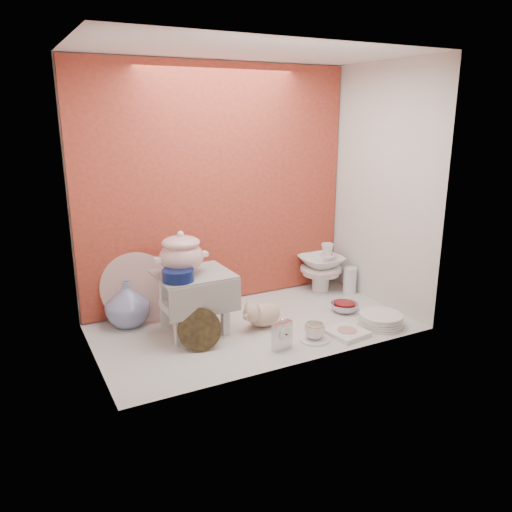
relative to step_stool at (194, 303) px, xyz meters
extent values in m
plane|color=silver|center=(0.33, -0.09, -0.17)|extent=(1.80, 1.80, 0.00)
cube|color=#B7492D|center=(0.33, 0.41, 0.58)|extent=(1.80, 0.06, 1.50)
cube|color=silver|center=(-0.57, -0.09, 0.58)|extent=(0.06, 1.00, 1.50)
cube|color=silver|center=(1.23, -0.09, 0.58)|extent=(0.06, 1.00, 1.50)
cube|color=white|center=(0.33, -0.09, 1.33)|extent=(1.80, 1.00, 0.06)
cylinder|color=#09164A|center=(-0.11, -0.09, 0.21)|extent=(0.21, 0.21, 0.06)
imported|color=silver|center=(-0.31, 0.27, -0.04)|extent=(0.34, 0.34, 0.27)
cube|color=silver|center=(0.33, -0.42, -0.09)|extent=(0.12, 0.07, 0.17)
ellipsoid|color=#C7A68C|center=(0.38, -0.12, -0.10)|extent=(0.28, 0.20, 0.15)
cylinder|color=white|center=(0.54, -0.41, -0.17)|extent=(0.21, 0.21, 0.01)
imported|color=white|center=(0.54, -0.41, -0.12)|extent=(0.13, 0.13, 0.09)
cube|color=white|center=(0.74, -0.44, -0.16)|extent=(0.22, 0.22, 0.03)
cylinder|color=white|center=(0.99, -0.42, -0.14)|extent=(0.29, 0.29, 0.07)
imported|color=silver|center=(0.94, -0.15, -0.15)|extent=(0.22, 0.22, 0.05)
cylinder|color=silver|center=(1.17, 0.11, -0.08)|extent=(0.11, 0.11, 0.18)
camera|label=1|loc=(-0.91, -2.49, 1.03)|focal=35.27mm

